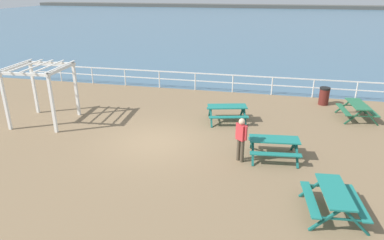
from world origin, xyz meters
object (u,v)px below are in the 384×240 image
(picnic_table_far_left, at_px, (357,107))
(lattice_pergola, at_px, (40,81))
(picnic_table_near_left, at_px, (227,110))
(picnic_table_mid_centre, at_px, (334,196))
(litter_bin, at_px, (324,96))
(visitor, at_px, (241,137))
(picnic_table_near_right, at_px, (274,143))

(picnic_table_far_left, bearing_deg, lattice_pergola, 97.93)
(picnic_table_near_left, height_order, picnic_table_mid_centre, same)
(lattice_pergola, xyz_separation_m, litter_bin, (13.05, 5.57, -1.52))
(picnic_table_far_left, height_order, visitor, visitor)
(picnic_table_far_left, bearing_deg, picnic_table_near_right, 135.98)
(picnic_table_mid_centre, relative_size, litter_bin, 2.04)
(picnic_table_near_right, distance_m, picnic_table_far_left, 6.32)
(visitor, relative_size, lattice_pergola, 0.61)
(lattice_pergola, bearing_deg, picnic_table_near_left, 8.87)
(visitor, xyz_separation_m, litter_bin, (3.78, 7.45, -0.47))
(litter_bin, bearing_deg, visitor, -116.88)
(picnic_table_far_left, bearing_deg, picnic_table_mid_centre, 158.27)
(picnic_table_near_right, height_order, lattice_pergola, lattice_pergola)
(lattice_pergola, bearing_deg, picnic_table_near_right, -11.63)
(picnic_table_near_right, relative_size, picnic_table_far_left, 1.00)
(lattice_pergola, bearing_deg, visitor, -15.69)
(picnic_table_mid_centre, xyz_separation_m, visitor, (-2.81, 2.61, 0.36))
(picnic_table_far_left, relative_size, visitor, 1.18)
(picnic_table_mid_centre, xyz_separation_m, lattice_pergola, (-12.08, 4.49, 1.41))
(picnic_table_near_right, height_order, picnic_table_mid_centre, same)
(visitor, bearing_deg, lattice_pergola, 116.49)
(litter_bin, bearing_deg, picnic_table_near_right, -110.55)
(visitor, distance_m, litter_bin, 8.37)
(picnic_table_near_right, bearing_deg, picnic_table_near_left, 116.92)
(picnic_table_mid_centre, height_order, litter_bin, litter_bin)
(picnic_table_near_right, xyz_separation_m, picnic_table_mid_centre, (1.63, -3.13, 0.00))
(visitor, distance_m, lattice_pergola, 9.52)
(picnic_table_mid_centre, distance_m, lattice_pergola, 12.96)
(picnic_table_near_left, relative_size, lattice_pergola, 0.78)
(picnic_table_far_left, distance_m, litter_bin, 2.30)
(picnic_table_near_right, bearing_deg, picnic_table_mid_centre, -68.93)
(litter_bin, bearing_deg, lattice_pergola, -156.88)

